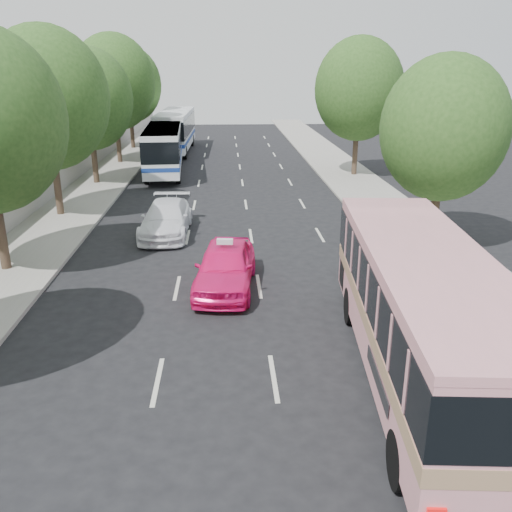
{
  "coord_description": "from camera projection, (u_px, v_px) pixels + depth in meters",
  "views": [
    {
      "loc": [
        -0.11,
        -13.76,
        7.42
      ],
      "look_at": [
        0.82,
        2.7,
        1.6
      ],
      "focal_mm": 38.0,
      "sensor_mm": 36.0,
      "label": 1
    }
  ],
  "objects": [
    {
      "name": "sidewalk_right",
      "position": [
        360.0,
        187.0,
        34.7
      ],
      "size": [
        4.0,
        90.0,
        0.12
      ],
      "primitive_type": "cube",
      "color": "#9E998E",
      "rests_on": "ground"
    },
    {
      "name": "pink_bus",
      "position": [
        423.0,
        303.0,
        12.8
      ],
      "size": [
        3.63,
        10.83,
        3.39
      ],
      "rotation": [
        0.0,
        0.0,
        -0.09
      ],
      "color": "pink",
      "rests_on": "ground"
    },
    {
      "name": "tree_right_far",
      "position": [
        360.0,
        86.0,
        36.42
      ],
      "size": [
        6.0,
        6.0,
        9.35
      ],
      "color": "#38281E",
      "rests_on": "ground"
    },
    {
      "name": "pink_taxi",
      "position": [
        225.0,
        266.0,
        18.79
      ],
      "size": [
        2.45,
        5.01,
        1.64
      ],
      "primitive_type": "imported",
      "rotation": [
        0.0,
        0.0,
        -0.11
      ],
      "color": "#FF1674",
      "rests_on": "ground"
    },
    {
      "name": "ground",
      "position": [
        233.0,
        341.0,
        15.43
      ],
      "size": [
        120.0,
        120.0,
        0.0
      ],
      "primitive_type": "plane",
      "color": "black",
      "rests_on": "ground"
    },
    {
      "name": "sidewalk_left",
      "position": [
        91.0,
        190.0,
        33.78
      ],
      "size": [
        4.0,
        90.0,
        0.15
      ],
      "primitive_type": "cube",
      "color": "#9E998E",
      "rests_on": "ground"
    },
    {
      "name": "tree_right_near",
      "position": [
        447.0,
        124.0,
        21.65
      ],
      "size": [
        5.1,
        5.1,
        7.95
      ],
      "color": "#38281E",
      "rests_on": "ground"
    },
    {
      "name": "tree_left_c",
      "position": [
        47.0,
        94.0,
        26.06
      ],
      "size": [
        6.0,
        6.0,
        9.35
      ],
      "color": "#38281E",
      "rests_on": "ground"
    },
    {
      "name": "tour_coach_front",
      "position": [
        164.0,
        145.0,
        38.81
      ],
      "size": [
        3.02,
        11.17,
        3.31
      ],
      "rotation": [
        0.0,
        0.0,
        0.06
      ],
      "color": "white",
      "rests_on": "ground"
    },
    {
      "name": "low_wall",
      "position": [
        61.0,
        177.0,
        33.41
      ],
      "size": [
        0.3,
        90.0,
        1.5
      ],
      "primitive_type": "cube",
      "color": "#9E998E",
      "rests_on": "sidewalk_left"
    },
    {
      "name": "taxi_roof_sign",
      "position": [
        225.0,
        241.0,
        18.49
      ],
      "size": [
        0.57,
        0.24,
        0.18
      ],
      "primitive_type": "cube",
      "rotation": [
        0.0,
        0.0,
        -0.11
      ],
      "color": "silver",
      "rests_on": "pink_taxi"
    },
    {
      "name": "tree_left_f",
      "position": [
        129.0,
        82.0,
        48.7
      ],
      "size": [
        5.88,
        5.88,
        9.16
      ],
      "color": "#38281E",
      "rests_on": "ground"
    },
    {
      "name": "tour_coach_rear",
      "position": [
        176.0,
        128.0,
        48.38
      ],
      "size": [
        2.82,
        12.0,
        3.58
      ],
      "rotation": [
        0.0,
        0.0,
        -0.02
      ],
      "color": "white",
      "rests_on": "ground"
    },
    {
      "name": "white_pickup",
      "position": [
        166.0,
        219.0,
        24.93
      ],
      "size": [
        2.26,
        5.23,
        1.5
      ],
      "primitive_type": "imported",
      "rotation": [
        0.0,
        0.0,
        -0.03
      ],
      "color": "white",
      "rests_on": "ground"
    },
    {
      "name": "tree_left_d",
      "position": [
        89.0,
        96.0,
        33.76
      ],
      "size": [
        5.52,
        5.52,
        8.6
      ],
      "color": "#38281E",
      "rests_on": "ground"
    },
    {
      "name": "tree_left_e",
      "position": [
        114.0,
        79.0,
        41.03
      ],
      "size": [
        6.3,
        6.3,
        9.82
      ],
      "color": "#38281E",
      "rests_on": "ground"
    }
  ]
}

